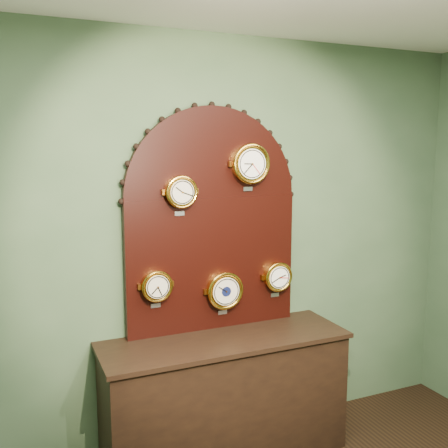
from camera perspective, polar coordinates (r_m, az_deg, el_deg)
name	(u,v)px	position (r m, az deg, el deg)	size (l,w,h in m)	color
wall_back	(210,245)	(3.49, -1.63, -2.35)	(4.00, 4.00, 0.00)	#435D40
shop_counter	(225,399)	(3.58, 0.13, -19.04)	(1.60, 0.50, 0.80)	black
display_board	(212,213)	(3.40, -1.33, 1.24)	(1.26, 0.06, 1.53)	black
roman_clock	(181,192)	(3.24, -4.86, 3.61)	(0.21, 0.08, 0.26)	gold
arabic_clock	(250,164)	(3.42, 2.96, 6.75)	(0.27, 0.08, 0.32)	gold
hygrometer	(157,286)	(3.30, -7.57, -6.88)	(0.21, 0.08, 0.26)	gold
barometer	(224,290)	(3.47, 0.05, -7.45)	(0.26, 0.08, 0.31)	gold
tide_clock	(277,277)	(3.64, 6.01, -5.87)	(0.21, 0.08, 0.26)	gold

